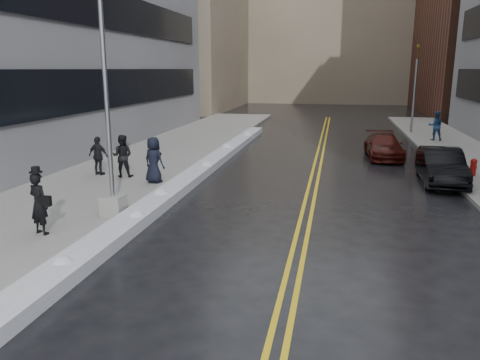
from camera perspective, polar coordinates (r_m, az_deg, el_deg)
The scene contains 17 objects.
ground at distance 12.08m, azimuth -5.12°, elevation -8.61°, with size 160.00×160.00×0.00m, color black.
sidewalk_west at distance 23.03m, azimuth -11.73°, elevation 2.00°, with size 5.50×50.00×0.15m, color gray.
lane_line_left at distance 21.21m, azimuth 8.82°, elevation 0.96°, with size 0.12×50.00×0.01m, color gold.
lane_line_right at distance 21.20m, azimuth 9.63°, elevation 0.93°, with size 0.12×50.00×0.01m, color gold.
snow_ridge at distance 20.05m, azimuth -5.30°, elevation 0.82°, with size 0.90×30.00×0.34m, color silver.
building_west_far at distance 58.02m, azimuth -7.66°, elevation 17.73°, with size 14.00×22.00×18.00m, color gray.
building_far at distance 71.02m, azimuth 11.13°, elevation 18.41°, with size 36.00×16.00×22.00m, color gray.
lamppost at distance 14.45m, azimuth -15.69°, elevation 5.02°, with size 0.65×0.65×7.62m.
fire_hydrant at distance 21.84m, azimuth 26.57°, elevation 1.51°, with size 0.26×0.26×0.73m.
traffic_signal at distance 35.11m, azimuth 20.54°, elevation 10.76°, with size 0.16×0.20×6.00m.
pedestrian_fedora at distance 13.64m, azimuth -23.30°, elevation -2.66°, with size 0.62×0.41×1.70m, color black.
pedestrian_b at distance 19.85m, azimuth -14.14°, elevation 2.87°, with size 0.85×0.66×1.75m, color black.
pedestrian_c at distance 18.55m, azimuth -10.47°, elevation 2.42°, with size 0.88×0.57×1.80m, color black.
pedestrian_d at distance 20.47m, azimuth -16.87°, elevation 2.83°, with size 0.95×0.40×1.63m, color black.
pedestrian_east at distance 31.79m, azimuth 22.74°, elevation 6.12°, with size 0.88×0.69×1.81m, color navy.
car_black at distance 20.42m, azimuth 23.31°, elevation 1.54°, with size 1.49×4.29×1.41m, color black.
car_maroon at distance 25.36m, azimuth 17.12°, elevation 3.96°, with size 1.72×4.24×1.23m, color #3A0D09.
Camera 1 is at (3.30, -10.71, 4.52)m, focal length 35.00 mm.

